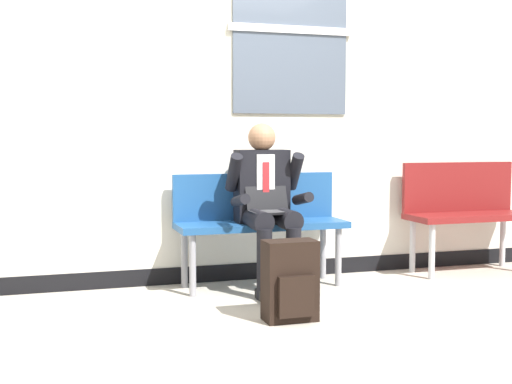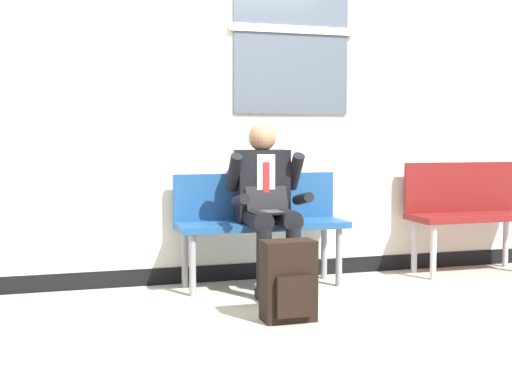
{
  "view_description": "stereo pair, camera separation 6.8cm",
  "coord_description": "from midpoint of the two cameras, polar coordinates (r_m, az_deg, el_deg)",
  "views": [
    {
      "loc": [
        -1.36,
        -4.57,
        1.15
      ],
      "look_at": [
        0.11,
        0.1,
        0.75
      ],
      "focal_mm": 47.33,
      "sensor_mm": 36.0,
      "label": 1
    },
    {
      "loc": [
        -1.29,
        -4.59,
        1.15
      ],
      "look_at": [
        0.11,
        0.1,
        0.75
      ],
      "focal_mm": 47.33,
      "sensor_mm": 36.0,
      "label": 2
    }
  ],
  "objects": [
    {
      "name": "backpack",
      "position": [
        4.25,
        3.25,
        -7.58
      ],
      "size": [
        0.33,
        0.23,
        0.51
      ],
      "color": "black",
      "rests_on": "ground"
    },
    {
      "name": "bench_empty",
      "position": [
        6.03,
        17.72,
        -1.26
      ],
      "size": [
        1.07,
        0.42,
        0.93
      ],
      "color": "maroon",
      "rests_on": "ground"
    },
    {
      "name": "bench_with_person",
      "position": [
        5.21,
        0.69,
        -2.13
      ],
      "size": [
        1.31,
        0.42,
        0.86
      ],
      "color": "navy",
      "rests_on": "ground"
    },
    {
      "name": "station_wall",
      "position": [
        5.4,
        -2.36,
        7.52
      ],
      "size": [
        5.67,
        0.17,
        2.84
      ],
      "color": "beige",
      "rests_on": "ground"
    },
    {
      "name": "ground_plane",
      "position": [
        4.9,
        -0.5,
        -8.89
      ],
      "size": [
        18.0,
        18.0,
        0.0
      ],
      "primitive_type": "plane",
      "color": "#B2A899"
    },
    {
      "name": "person_seated",
      "position": [
        5.01,
        1.35,
        -0.79
      ],
      "size": [
        0.57,
        0.7,
        1.25
      ],
      "color": "black",
      "rests_on": "ground"
    }
  ]
}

